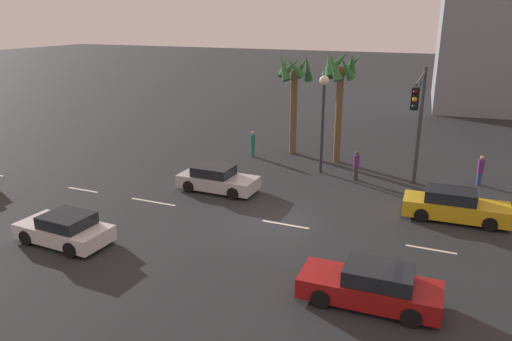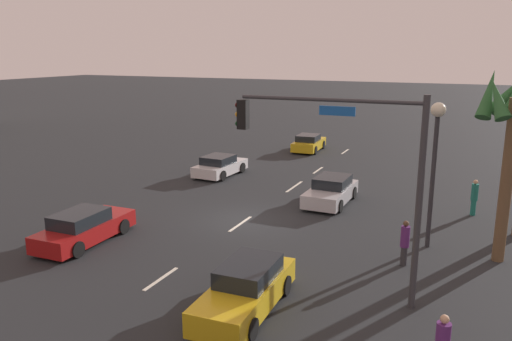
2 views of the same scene
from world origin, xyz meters
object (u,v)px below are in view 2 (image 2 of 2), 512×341
car_4 (84,228)px  traffic_signal (353,160)px  streetlamp (435,147)px  car_0 (331,191)px  car_2 (246,289)px  pedestrian_0 (474,196)px  car_1 (309,143)px  pedestrian_1 (405,242)px  car_3 (220,166)px

car_4 → traffic_signal: bearing=89.3°
traffic_signal → streetlamp: bearing=160.7°
car_0 → traffic_signal: size_ratio=0.66×
car_2 → pedestrian_0: pedestrian_0 is taller
car_0 → traffic_signal: traffic_signal is taller
car_1 → pedestrian_1: (19.39, 10.14, 0.30)m
car_1 → traffic_signal: bearing=21.4°
car_0 → pedestrian_0: bearing=97.0°
car_2 → car_4: car_2 is taller
traffic_signal → streetlamp: 5.74m
pedestrian_0 → car_2: bearing=-25.3°
traffic_signal → streetlamp: (-5.41, 1.89, -0.36)m
car_2 → car_4: (-2.28, -8.39, -0.03)m
car_4 → pedestrian_1: pedestrian_1 is taller
traffic_signal → car_1: bearing=-158.6°
car_3 → traffic_signal: (12.59, 11.37, 3.84)m
traffic_signal → car_2: bearing=-49.9°
car_2 → traffic_signal: (-2.15, 2.55, 3.77)m
car_0 → car_2: size_ratio=0.92×
pedestrian_1 → car_2: bearing=-35.8°
pedestrian_0 → pedestrian_1: size_ratio=1.02×
car_0 → car_1: bearing=-156.8°
car_4 → streetlamp: bearing=112.4°
car_1 → car_4: (22.43, -2.09, 0.03)m
car_4 → car_2: bearing=74.8°
car_4 → traffic_signal: 11.58m
car_1 → streetlamp: (17.15, 10.74, 3.47)m
car_3 → pedestrian_1: 15.78m
car_4 → traffic_signal: (0.13, 10.94, 3.80)m
car_3 → car_4: 12.47m
pedestrian_1 → car_0: bearing=-144.6°
car_3 → pedestrian_0: 14.94m
car_3 → streetlamp: bearing=61.6°
pedestrian_0 → streetlamp: bearing=-16.7°
traffic_signal → streetlamp: size_ratio=1.12×
streetlamp → pedestrian_0: bearing=163.3°
car_4 → car_1: bearing=174.7°
car_4 → pedestrian_0: bearing=125.9°
streetlamp → pedestrian_0: 6.18m
car_1 → traffic_signal: (22.56, 8.85, 3.83)m
pedestrian_1 → car_4: bearing=-76.0°
car_3 → pedestrian_1: size_ratio=2.38×
car_2 → car_1: bearing=-165.7°
car_2 → pedestrian_0: size_ratio=2.67×
car_1 → car_3: 10.28m
car_2 → streetlamp: bearing=149.5°
car_1 → car_2: 25.50m
car_1 → pedestrian_0: size_ratio=2.37×
traffic_signal → pedestrian_1: 4.92m
car_0 → car_2: bearing=3.8°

